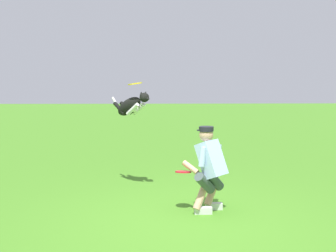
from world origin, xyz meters
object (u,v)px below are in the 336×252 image
person (209,166)px  frisbee_flying (135,84)px  frisbee_held (183,172)px  dog (131,106)px

person → frisbee_flying: size_ratio=5.16×
frisbee_flying → frisbee_held: 1.95m
person → frisbee_flying: 2.10m
dog → frisbee_flying: bearing=-19.7°
frisbee_held → dog: bearing=-58.0°
dog → frisbee_held: bearing=-14.1°
person → dog: size_ratio=1.68×
dog → frisbee_held: size_ratio=3.17×
dog → frisbee_held: dog is taller
dog → frisbee_flying: frisbee_flying is taller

